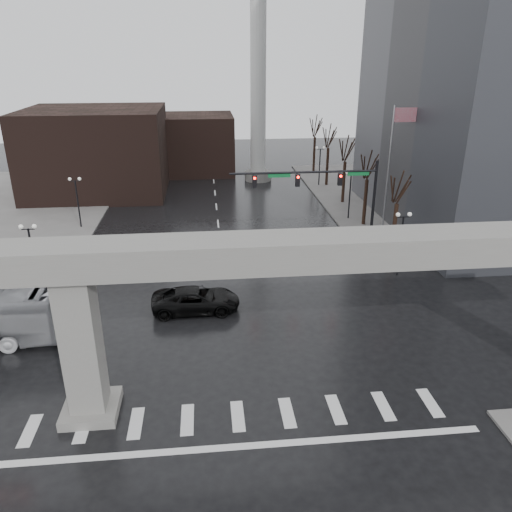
% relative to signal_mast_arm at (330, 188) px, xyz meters
% --- Properties ---
extents(ground, '(160.00, 160.00, 0.00)m').
position_rel_signal_mast_arm_xyz_m(ground, '(-8.99, -18.80, -5.83)').
color(ground, black).
rests_on(ground, ground).
extents(sidewalk_ne, '(28.00, 36.00, 0.15)m').
position_rel_signal_mast_arm_xyz_m(sidewalk_ne, '(17.01, 17.20, -5.75)').
color(sidewalk_ne, slate).
rests_on(sidewalk_ne, ground).
extents(elevated_guideway, '(48.00, 2.60, 8.70)m').
position_rel_signal_mast_arm_xyz_m(elevated_guideway, '(-7.73, -18.80, 1.05)').
color(elevated_guideway, gray).
rests_on(elevated_guideway, ground).
extents(building_far_left, '(16.00, 14.00, 10.00)m').
position_rel_signal_mast_arm_xyz_m(building_far_left, '(-22.99, 23.20, -0.83)').
color(building_far_left, black).
rests_on(building_far_left, ground).
extents(building_far_mid, '(10.00, 10.00, 8.00)m').
position_rel_signal_mast_arm_xyz_m(building_far_mid, '(-10.99, 33.20, -1.83)').
color(building_far_mid, black).
rests_on(building_far_mid, ground).
extents(smokestack, '(3.60, 3.60, 30.00)m').
position_rel_signal_mast_arm_xyz_m(smokestack, '(-2.99, 27.20, 7.52)').
color(smokestack, silver).
rests_on(smokestack, ground).
extents(signal_mast_arm, '(12.12, 0.43, 8.00)m').
position_rel_signal_mast_arm_xyz_m(signal_mast_arm, '(0.00, 0.00, 0.00)').
color(signal_mast_arm, black).
rests_on(signal_mast_arm, ground).
extents(flagpole_assembly, '(2.06, 0.12, 12.00)m').
position_rel_signal_mast_arm_xyz_m(flagpole_assembly, '(6.30, 3.20, 1.70)').
color(flagpole_assembly, silver).
rests_on(flagpole_assembly, ground).
extents(lamp_right_0, '(1.22, 0.32, 5.11)m').
position_rel_signal_mast_arm_xyz_m(lamp_right_0, '(4.51, -4.80, -2.36)').
color(lamp_right_0, black).
rests_on(lamp_right_0, ground).
extents(lamp_right_1, '(1.22, 0.32, 5.11)m').
position_rel_signal_mast_arm_xyz_m(lamp_right_1, '(4.51, 9.20, -2.36)').
color(lamp_right_1, black).
rests_on(lamp_right_1, ground).
extents(lamp_right_2, '(1.22, 0.32, 5.11)m').
position_rel_signal_mast_arm_xyz_m(lamp_right_2, '(4.51, 23.20, -2.36)').
color(lamp_right_2, black).
rests_on(lamp_right_2, ground).
extents(lamp_left_0, '(1.22, 0.32, 5.11)m').
position_rel_signal_mast_arm_xyz_m(lamp_left_0, '(-22.49, -4.80, -2.36)').
color(lamp_left_0, black).
rests_on(lamp_left_0, ground).
extents(lamp_left_1, '(1.22, 0.32, 5.11)m').
position_rel_signal_mast_arm_xyz_m(lamp_left_1, '(-22.49, 9.20, -2.36)').
color(lamp_left_1, black).
rests_on(lamp_left_1, ground).
extents(lamp_left_2, '(1.22, 0.32, 5.11)m').
position_rel_signal_mast_arm_xyz_m(lamp_left_2, '(-22.49, 23.20, -2.36)').
color(lamp_left_2, black).
rests_on(lamp_left_2, ground).
extents(tree_right_0, '(1.09, 1.58, 7.50)m').
position_rel_signal_mast_arm_xyz_m(tree_right_0, '(5.54, -0.78, -3.04)').
color(tree_right_0, black).
rests_on(tree_right_0, ground).
extents(tree_right_1, '(1.09, 1.61, 7.67)m').
position_rel_signal_mast_arm_xyz_m(tree_right_1, '(5.54, 7.22, -2.98)').
color(tree_right_1, black).
rests_on(tree_right_1, ground).
extents(tree_right_2, '(1.10, 1.63, 7.85)m').
position_rel_signal_mast_arm_xyz_m(tree_right_2, '(5.54, 15.22, -2.91)').
color(tree_right_2, black).
rests_on(tree_right_2, ground).
extents(tree_right_3, '(1.11, 1.66, 8.02)m').
position_rel_signal_mast_arm_xyz_m(tree_right_3, '(5.54, 23.22, -2.85)').
color(tree_right_3, black).
rests_on(tree_right_3, ground).
extents(tree_right_4, '(1.12, 1.69, 8.19)m').
position_rel_signal_mast_arm_xyz_m(tree_right_4, '(5.54, 31.22, -2.79)').
color(tree_right_4, black).
rests_on(tree_right_4, ground).
extents(pickup_truck, '(5.86, 2.76, 1.62)m').
position_rel_signal_mast_arm_xyz_m(pickup_truck, '(-11.05, -9.01, -5.02)').
color(pickup_truck, black).
rests_on(pickup_truck, ground).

